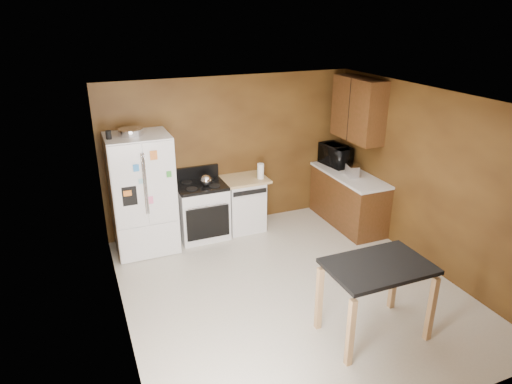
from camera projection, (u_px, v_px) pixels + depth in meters
floor at (290, 289)px, 6.05m from camera, size 4.50×4.50×0.00m
ceiling at (296, 101)px, 5.11m from camera, size 4.50×4.50×0.00m
wall_back at (232, 153)px, 7.51m from camera, size 4.20×0.00×4.20m
wall_front at (419, 306)px, 3.65m from camera, size 4.20×0.00×4.20m
wall_left at (116, 233)px, 4.84m from camera, size 0.00×4.50×4.50m
wall_right at (429, 180)px, 6.32m from camera, size 0.00×4.50×4.50m
roasting_pan at (131, 132)px, 6.42m from camera, size 0.35×0.35×0.09m
pen_cup at (109, 135)px, 6.21m from camera, size 0.08×0.08×0.12m
kettle at (206, 180)px, 7.06m from camera, size 0.17×0.17×0.17m
paper_towel at (261, 171)px, 7.37m from camera, size 0.14×0.14×0.25m
green_canister at (260, 172)px, 7.54m from camera, size 0.11×0.11×0.11m
toaster at (352, 171)px, 7.45m from camera, size 0.21×0.28×0.19m
microwave at (335, 156)px, 7.96m from camera, size 0.48×0.64×0.33m
refrigerator at (142, 194)px, 6.76m from camera, size 0.90×0.80×1.80m
gas_range at (202, 210)px, 7.30m from camera, size 0.76×0.68×1.10m
dishwasher at (243, 203)px, 7.58m from camera, size 0.78×0.63×0.89m
right_cabinets at (351, 172)px, 7.63m from camera, size 0.63×1.58×2.45m
island at (377, 276)px, 4.95m from camera, size 1.12×0.75×0.91m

